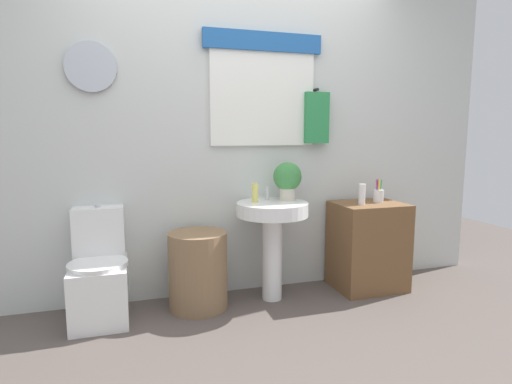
{
  "coord_description": "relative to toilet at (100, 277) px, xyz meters",
  "views": [
    {
      "loc": [
        -0.77,
        -2.0,
        1.25
      ],
      "look_at": [
        0.08,
        0.8,
        0.84
      ],
      "focal_mm": 29.03,
      "sensor_mm": 36.0,
      "label": 1
    }
  ],
  "objects": [
    {
      "name": "back_wall",
      "position": [
        1.01,
        0.26,
        1.02
      ],
      "size": [
        4.4,
        0.18,
        2.6
      ],
      "color": "silver",
      "rests_on": "ground_plane"
    },
    {
      "name": "faucet",
      "position": [
        1.22,
        0.08,
        0.51
      ],
      "size": [
        0.03,
        0.03,
        0.1
      ],
      "primitive_type": "cylinder",
      "color": "silver",
      "rests_on": "pedestal_sink"
    },
    {
      "name": "potted_plant",
      "position": [
        1.36,
        0.02,
        0.62
      ],
      "size": [
        0.22,
        0.22,
        0.29
      ],
      "color": "beige",
      "rests_on": "pedestal_sink"
    },
    {
      "name": "lotion_bottle",
      "position": [
        1.95,
        -0.08,
        0.49
      ],
      "size": [
        0.05,
        0.05,
        0.16
      ],
      "primitive_type": "cylinder",
      "color": "white",
      "rests_on": "wooden_cabinet"
    },
    {
      "name": "laundry_hamper",
      "position": [
        0.66,
        -0.04,
        -0.01
      ],
      "size": [
        0.42,
        0.42,
        0.56
      ],
      "primitive_type": "cylinder",
      "color": "#846647",
      "rests_on": "ground_plane"
    },
    {
      "name": "pedestal_sink",
      "position": [
        1.22,
        -0.04,
        0.28
      ],
      "size": [
        0.53,
        0.53,
        0.74
      ],
      "color": "white",
      "rests_on": "ground_plane"
    },
    {
      "name": "ground_plane",
      "position": [
        1.0,
        -0.89,
        -0.29
      ],
      "size": [
        8.0,
        8.0,
        0.0
      ],
      "primitive_type": "plane",
      "color": "#564C47"
    },
    {
      "name": "toilet",
      "position": [
        0.0,
        0.0,
        0.0
      ],
      "size": [
        0.38,
        0.51,
        0.76
      ],
      "color": "white",
      "rests_on": "ground_plane"
    },
    {
      "name": "wooden_cabinet",
      "position": [
        2.04,
        -0.04,
        0.06
      ],
      "size": [
        0.54,
        0.44,
        0.7
      ],
      "primitive_type": "cube",
      "color": "brown",
      "rests_on": "ground_plane"
    },
    {
      "name": "toothbrush_cup",
      "position": [
        2.14,
        -0.02,
        0.47
      ],
      "size": [
        0.08,
        0.08,
        0.19
      ],
      "color": "silver",
      "rests_on": "wooden_cabinet"
    },
    {
      "name": "soap_bottle",
      "position": [
        1.1,
        0.01,
        0.53
      ],
      "size": [
        0.05,
        0.05,
        0.14
      ],
      "primitive_type": "cylinder",
      "color": "#DBD166",
      "rests_on": "pedestal_sink"
    }
  ]
}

